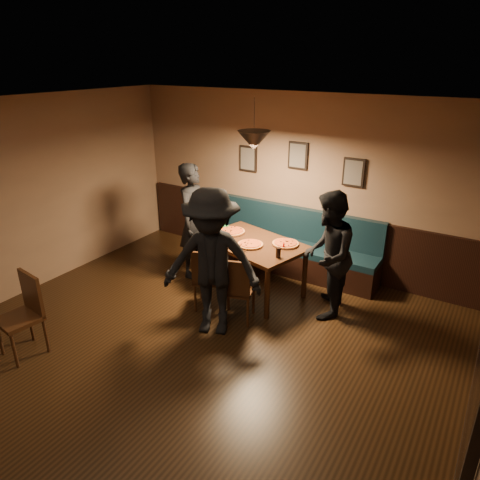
{
  "coord_description": "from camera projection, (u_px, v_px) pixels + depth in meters",
  "views": [
    {
      "loc": [
        2.81,
        -2.81,
        3.27
      ],
      "look_at": [
        -0.11,
        1.93,
        0.95
      ],
      "focal_mm": 32.99,
      "sensor_mm": 36.0,
      "label": 1
    }
  ],
  "objects": [
    {
      "name": "floor",
      "position": [
        156.0,
        380.0,
        4.83
      ],
      "size": [
        7.0,
        7.0,
        0.0
      ],
      "primitive_type": "plane",
      "color": "black",
      "rests_on": "ground"
    },
    {
      "name": "ceiling",
      "position": [
        132.0,
        117.0,
        3.75
      ],
      "size": [
        7.0,
        7.0,
        0.0
      ],
      "primitive_type": "plane",
      "rotation": [
        3.14,
        0.0,
        0.0
      ],
      "color": "silver",
      "rests_on": "ground"
    },
    {
      "name": "wall_back",
      "position": [
        297.0,
        183.0,
        7.04
      ],
      "size": [
        6.0,
        0.0,
        6.0
      ],
      "primitive_type": "plane",
      "rotation": [
        1.57,
        0.0,
        0.0
      ],
      "color": "#8C704F",
      "rests_on": "ground"
    },
    {
      "name": "wainscot",
      "position": [
        294.0,
        236.0,
        7.36
      ],
      "size": [
        5.88,
        0.06,
        1.0
      ],
      "primitive_type": "cube",
      "color": "black",
      "rests_on": "ground"
    },
    {
      "name": "booth_bench",
      "position": [
        287.0,
        241.0,
        7.15
      ],
      "size": [
        3.0,
        0.6,
        1.0
      ],
      "primitive_type": null,
      "color": "#0F232D",
      "rests_on": "ground"
    },
    {
      "name": "picture_left",
      "position": [
        248.0,
        159.0,
        7.33
      ],
      "size": [
        0.32,
        0.04,
        0.42
      ],
      "primitive_type": "cube",
      "color": "black",
      "rests_on": "wall_back"
    },
    {
      "name": "picture_center",
      "position": [
        298.0,
        156.0,
        6.84
      ],
      "size": [
        0.32,
        0.04,
        0.42
      ],
      "primitive_type": "cube",
      "color": "black",
      "rests_on": "wall_back"
    },
    {
      "name": "picture_right",
      "position": [
        354.0,
        172.0,
        6.46
      ],
      "size": [
        0.32,
        0.04,
        0.42
      ],
      "primitive_type": "cube",
      "color": "black",
      "rests_on": "wall_back"
    },
    {
      "name": "pendant_lamp",
      "position": [
        254.0,
        140.0,
        5.8
      ],
      "size": [
        0.44,
        0.44,
        0.25
      ],
      "primitive_type": "cone",
      "rotation": [
        3.14,
        0.0,
        0.0
      ],
      "color": "black",
      "rests_on": "ceiling"
    },
    {
      "name": "dining_table",
      "position": [
        252.0,
        267.0,
        6.52
      ],
      "size": [
        1.68,
        1.29,
        0.8
      ],
      "primitive_type": "cube",
      "rotation": [
        0.0,
        0.0,
        -0.25
      ],
      "color": "black",
      "rests_on": "floor"
    },
    {
      "name": "chair_near_left",
      "position": [
        210.0,
        277.0,
        6.08
      ],
      "size": [
        0.53,
        0.53,
        0.91
      ],
      "primitive_type": null,
      "rotation": [
        0.0,
        0.0,
        0.4
      ],
      "color": "black",
      "rests_on": "floor"
    },
    {
      "name": "chair_near_right",
      "position": [
        238.0,
        288.0,
        5.78
      ],
      "size": [
        0.52,
        0.52,
        0.94
      ],
      "primitive_type": null,
      "rotation": [
        0.0,
        0.0,
        0.31
      ],
      "color": "#32170E",
      "rests_on": "floor"
    },
    {
      "name": "diner_left",
      "position": [
        194.0,
        221.0,
        6.86
      ],
      "size": [
        0.51,
        0.71,
        1.82
      ],
      "primitive_type": "imported",
      "rotation": [
        0.0,
        0.0,
        1.69
      ],
      "color": "black",
      "rests_on": "floor"
    },
    {
      "name": "diner_right",
      "position": [
        328.0,
        255.0,
        5.77
      ],
      "size": [
        0.83,
        0.97,
        1.73
      ],
      "primitive_type": "imported",
      "rotation": [
        0.0,
        0.0,
        -1.33
      ],
      "color": "black",
      "rests_on": "floor"
    },
    {
      "name": "diner_front",
      "position": [
        212.0,
        263.0,
        5.35
      ],
      "size": [
        1.4,
        1.1,
        1.9
      ],
      "primitive_type": "imported",
      "rotation": [
        0.0,
        0.0,
        0.37
      ],
      "color": "black",
      "rests_on": "floor"
    },
    {
      "name": "pizza_a",
      "position": [
        232.0,
        231.0,
        6.68
      ],
      "size": [
        0.46,
        0.46,
        0.04
      ],
      "primitive_type": "cylinder",
      "rotation": [
        0.0,
        0.0,
        -0.2
      ],
      "color": "orange",
      "rests_on": "dining_table"
    },
    {
      "name": "pizza_b",
      "position": [
        250.0,
        244.0,
        6.22
      ],
      "size": [
        0.39,
        0.39,
        0.04
      ],
      "primitive_type": "cylinder",
      "rotation": [
        0.0,
        0.0,
        -0.07
      ],
      "color": "#C56E25",
      "rests_on": "dining_table"
    },
    {
      "name": "pizza_c",
      "position": [
        285.0,
        244.0,
        6.25
      ],
      "size": [
        0.5,
        0.5,
        0.04
      ],
      "primitive_type": "cylinder",
      "rotation": [
        0.0,
        0.0,
        0.43
      ],
      "color": "orange",
      "rests_on": "dining_table"
    },
    {
      "name": "soda_glass",
      "position": [
        278.0,
        253.0,
        5.84
      ],
      "size": [
        0.08,
        0.08,
        0.14
      ],
      "primitive_type": "cylinder",
      "rotation": [
        0.0,
        0.0,
        0.16
      ],
      "color": "black",
      "rests_on": "dining_table"
    },
    {
      "name": "tabasco_bottle",
      "position": [
        284.0,
        246.0,
        6.1
      ],
      "size": [
        0.03,
        0.03,
        0.11
      ],
      "primitive_type": "cylinder",
      "rotation": [
        0.0,
        0.0,
        -0.1
      ],
      "color": "#A00506",
      "rests_on": "dining_table"
    },
    {
      "name": "napkin_a",
      "position": [
        226.0,
        228.0,
        6.88
      ],
      "size": [
        0.19,
        0.19,
        0.01
      ],
      "primitive_type": "cube",
      "rotation": [
        0.0,
        0.0,
        -0.17
      ],
      "color": "#1B6733",
      "rests_on": "dining_table"
    },
    {
      "name": "napkin_b",
      "position": [
        208.0,
        241.0,
        6.38
      ],
      "size": [
        0.18,
        0.18,
        0.01
      ],
      "primitive_type": "cube",
      "rotation": [
        0.0,
        0.0,
        0.19
      ],
      "color": "#1B662C",
      "rests_on": "dining_table"
    },
    {
      "name": "cutlery_set",
      "position": [
        236.0,
        250.0,
        6.08
      ],
      "size": [
        0.17,
        0.05,
        0.0
      ],
      "primitive_type": "cube",
      "rotation": [
        0.0,
        0.0,
        1.8
      ],
      "color": "silver",
      "rests_on": "dining_table"
    },
    {
      "name": "cafe_chair_far",
      "position": [
        19.0,
        317.0,
        5.08
      ],
      "size": [
        0.49,
        0.49,
        0.98
      ],
      "primitive_type": null,
      "rotation": [
        0.0,
        0.0,
        3.0
      ],
      "color": "black",
      "rests_on": "floor"
    }
  ]
}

